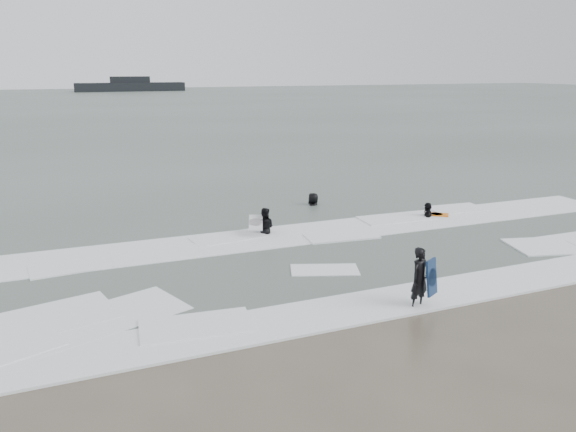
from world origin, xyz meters
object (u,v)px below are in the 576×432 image
object	(u,v)px
surfer_right_near	(427,218)
surfer_right_far	(313,206)
surfer_centre	(418,308)
surfer_wading	(265,234)
vessel_horizon	(130,86)

from	to	relation	value
surfer_right_near	surfer_right_far	distance (m)	5.14
surfer_centre	surfer_right_near	size ratio (longest dim) A/B	0.91
surfer_centre	surfer_right_near	xyz separation A→B (m)	(5.49, 7.45, 0.00)
surfer_right_far	surfer_right_near	bearing A→B (deg)	83.64
surfer_wading	vessel_horizon	xyz separation A→B (m)	(9.58, 131.49, 1.36)
surfer_wading	vessel_horizon	size ratio (longest dim) A/B	0.06
surfer_centre	vessel_horizon	world-z (taller)	vessel_horizon
surfer_wading	surfer_right_near	xyz separation A→B (m)	(7.07, -0.31, 0.00)
surfer_centre	surfer_wading	bearing A→B (deg)	85.12
surfer_right_near	vessel_horizon	xyz separation A→B (m)	(2.51, 131.80, 1.36)
vessel_horizon	surfer_centre	bearing A→B (deg)	-93.29
surfer_wading	surfer_right_far	world-z (taller)	surfer_right_far
surfer_right_far	vessel_horizon	bearing A→B (deg)	-142.63
surfer_right_near	surfer_right_far	xyz separation A→B (m)	(-3.54, 3.73, 0.00)
surfer_centre	surfer_right_near	bearing A→B (deg)	37.25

